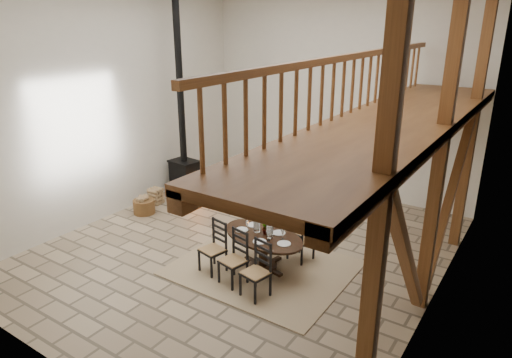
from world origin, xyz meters
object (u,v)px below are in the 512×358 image
Objects in this scene: dining_table at (259,251)px; wood_stove at (184,153)px; log_basket at (144,206)px; log_stack at (156,196)px.

dining_table is 0.41× the size of wood_stove.
wood_stove is 1.69m from log_basket.
dining_table is 4.09× the size of log_basket.
log_basket reaches higher than log_stack.
wood_stove is at bearing 76.99° from log_stack.
log_stack is at bearing 108.27° from log_basket.
wood_stove is 1.26m from log_stack.
log_stack is at bearing -96.81° from wood_stove.
dining_table is 4.23m from wood_stove.
dining_table reaches higher than log_basket.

